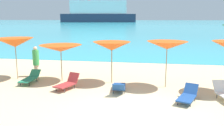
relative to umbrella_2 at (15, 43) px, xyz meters
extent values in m
cube|color=beige|center=(6.90, 6.32, -2.23)|extent=(50.00, 100.00, 0.30)
cube|color=#38B7CC|center=(6.90, 226.04, -2.07)|extent=(650.00, 440.00, 0.02)
cylinder|color=#9E7F59|center=(0.00, 0.00, -0.98)|extent=(0.04, 0.04, 2.21)
cone|color=#EF5614|center=(0.00, 0.00, 0.00)|extent=(2.07, 2.07, 0.51)
sphere|color=#9E7F59|center=(0.00, 0.00, 0.16)|extent=(0.07, 0.07, 0.07)
cylinder|color=#9E7F59|center=(2.71, -0.08, -1.12)|extent=(0.05, 0.05, 1.92)
cone|color=#EF5614|center=(2.71, -0.08, -0.26)|extent=(2.33, 2.33, 0.37)
sphere|color=#9E7F59|center=(2.71, -0.08, -0.13)|extent=(0.07, 0.07, 0.07)
cylinder|color=#9E7F59|center=(5.47, 0.06, -1.04)|extent=(0.05, 0.05, 2.10)
cone|color=#EF5614|center=(5.47, 0.06, -0.10)|extent=(2.00, 2.00, 0.46)
sphere|color=#9E7F59|center=(5.47, 0.06, 0.04)|extent=(0.07, 0.07, 0.07)
cylinder|color=#9E7F59|center=(8.27, -0.28, -0.98)|extent=(0.04, 0.04, 2.22)
cone|color=#EF5614|center=(8.27, -0.28, 0.03)|extent=(2.09, 2.09, 0.40)
sphere|color=#9E7F59|center=(8.27, -0.28, 0.16)|extent=(0.07, 0.07, 0.07)
cube|color=#1E478C|center=(8.99, -2.46, -1.88)|extent=(0.97, 1.28, 0.05)
cube|color=#1E478C|center=(9.26, -1.76, -1.68)|extent=(0.66, 0.56, 0.43)
cylinder|color=#333338|center=(8.62, -2.70, -1.99)|extent=(0.04, 0.04, 0.18)
cylinder|color=#333338|center=(9.08, -2.88, -1.99)|extent=(0.04, 0.04, 0.18)
cylinder|color=#333338|center=(8.92, -1.95, -1.99)|extent=(0.04, 0.04, 0.18)
cylinder|color=#333338|center=(9.38, -2.14, -1.99)|extent=(0.04, 0.04, 0.18)
cube|color=#A53333|center=(3.45, -1.60, -1.84)|extent=(0.96, 1.20, 0.05)
cube|color=#A53333|center=(3.68, -0.99, -1.61)|extent=(0.66, 0.50, 0.49)
cylinder|color=#333338|center=(3.09, -1.81, -1.98)|extent=(0.04, 0.04, 0.22)
cylinder|color=#333338|center=(3.59, -2.00, -1.98)|extent=(0.04, 0.04, 0.22)
cylinder|color=#333338|center=(3.35, -1.12, -1.98)|extent=(0.04, 0.04, 0.22)
cylinder|color=#333338|center=(3.85, -1.31, -1.98)|extent=(0.04, 0.04, 0.22)
cube|color=white|center=(10.54, -1.27, -1.63)|extent=(0.58, 0.47, 0.49)
cylinder|color=#333338|center=(10.38, -1.63, -1.98)|extent=(0.04, 0.04, 0.20)
cube|color=#268C66|center=(1.15, -0.87, -1.86)|extent=(0.61, 1.25, 0.05)
cube|color=#268C66|center=(1.13, -0.06, -1.69)|extent=(0.56, 0.43, 0.37)
cylinder|color=#333338|center=(0.92, -1.27, -1.98)|extent=(0.04, 0.04, 0.20)
cylinder|color=#333338|center=(1.41, -1.25, -1.98)|extent=(0.04, 0.04, 0.20)
cylinder|color=#333338|center=(0.90, -0.40, -1.98)|extent=(0.04, 0.04, 0.20)
cylinder|color=#333338|center=(1.38, -0.39, -1.98)|extent=(0.04, 0.04, 0.20)
cube|color=#1E478C|center=(6.06, -1.26, -1.88)|extent=(0.69, 1.23, 0.05)
cube|color=#1E478C|center=(6.13, -2.03, -1.68)|extent=(0.59, 0.45, 0.42)
cylinder|color=#333338|center=(6.27, -0.86, -1.99)|extent=(0.04, 0.04, 0.18)
cylinder|color=#333338|center=(5.77, -0.91, -1.99)|extent=(0.04, 0.04, 0.18)
cylinder|color=#333338|center=(6.34, -1.68, -1.99)|extent=(0.04, 0.04, 0.18)
cylinder|color=#333338|center=(5.85, -1.73, -1.99)|extent=(0.04, 0.04, 0.18)
cylinder|color=beige|center=(0.81, 0.72, -1.74)|extent=(0.28, 0.28, 0.69)
cylinder|color=#3FB259|center=(0.81, 0.72, -0.95)|extent=(0.37, 0.37, 0.89)
sphere|color=beige|center=(0.81, 0.72, -0.40)|extent=(0.22, 0.22, 0.22)
cube|color=#262D47|center=(-39.38, 193.33, 1.57)|extent=(65.91, 19.66, 7.27)
cube|color=white|center=(-39.38, 193.33, 10.93)|extent=(49.53, 15.27, 11.46)
camera|label=1|loc=(7.50, -11.91, 1.32)|focal=37.45mm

